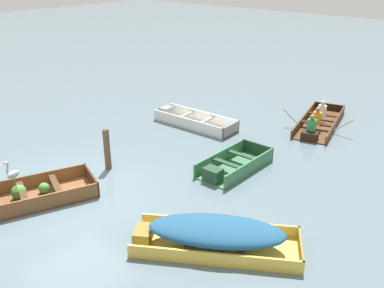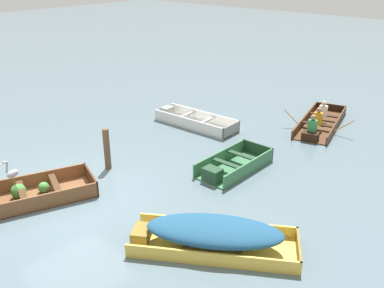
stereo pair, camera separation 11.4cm
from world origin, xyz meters
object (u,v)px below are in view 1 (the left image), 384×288
(heron_on_dinghy, at_px, (12,174))
(skiff_white_near_moored, at_px, (192,121))
(mooring_post, at_px, (107,149))
(skiff_yellow_mid_moored, at_px, (215,234))
(rowboat_dark_varnish_with_crew, at_px, (318,123))
(skiff_green_far_moored, at_px, (232,166))
(dinghy_wooden_brown_foreground, at_px, (33,194))

(heron_on_dinghy, bearing_deg, skiff_white_near_moored, 93.32)
(mooring_post, bearing_deg, skiff_yellow_mid_moored, -11.11)
(skiff_white_near_moored, xyz_separation_m, rowboat_dark_varnish_with_crew, (3.59, 2.76, 0.03))
(skiff_green_far_moored, xyz_separation_m, mooring_post, (-2.76, -2.22, 0.46))
(skiff_green_far_moored, bearing_deg, dinghy_wooden_brown_foreground, -121.80)
(mooring_post, bearing_deg, rowboat_dark_varnish_with_crew, 66.15)
(skiff_white_near_moored, height_order, mooring_post, mooring_post)
(heron_on_dinghy, bearing_deg, rowboat_dark_varnish_with_crew, 71.89)
(skiff_yellow_mid_moored, xyz_separation_m, rowboat_dark_varnish_with_crew, (-1.47, 7.90, -0.17))
(mooring_post, bearing_deg, skiff_green_far_moored, 38.84)
(dinghy_wooden_brown_foreground, xyz_separation_m, mooring_post, (0.07, 2.34, 0.45))
(heron_on_dinghy, bearing_deg, skiff_green_far_moored, 60.10)
(dinghy_wooden_brown_foreground, distance_m, skiff_green_far_moored, 5.37)
(dinghy_wooden_brown_foreground, bearing_deg, skiff_white_near_moored, 93.69)
(rowboat_dark_varnish_with_crew, height_order, mooring_post, mooring_post)
(skiff_yellow_mid_moored, bearing_deg, dinghy_wooden_brown_foreground, -162.71)
(skiff_green_far_moored, bearing_deg, skiff_white_near_moored, 148.16)
(skiff_green_far_moored, bearing_deg, mooring_post, -141.16)
(dinghy_wooden_brown_foreground, distance_m, rowboat_dark_varnish_with_crew, 9.86)
(dinghy_wooden_brown_foreground, bearing_deg, skiff_yellow_mid_moored, 17.29)
(heron_on_dinghy, relative_size, mooring_post, 0.69)
(skiff_yellow_mid_moored, bearing_deg, rowboat_dark_varnish_with_crew, 100.55)
(skiff_yellow_mid_moored, xyz_separation_m, mooring_post, (-4.57, 0.90, 0.26))
(rowboat_dark_varnish_with_crew, xyz_separation_m, mooring_post, (-3.10, -7.00, 0.43))
(dinghy_wooden_brown_foreground, relative_size, skiff_green_far_moored, 1.23)
(skiff_white_near_moored, relative_size, mooring_post, 2.60)
(dinghy_wooden_brown_foreground, relative_size, skiff_white_near_moored, 0.94)
(skiff_white_near_moored, height_order, heron_on_dinghy, heron_on_dinghy)
(skiff_white_near_moored, xyz_separation_m, heron_on_dinghy, (0.40, -6.98, 0.73))
(dinghy_wooden_brown_foreground, bearing_deg, mooring_post, 88.37)
(skiff_white_near_moored, relative_size, skiff_green_far_moored, 1.32)
(skiff_yellow_mid_moored, distance_m, heron_on_dinghy, 5.03)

